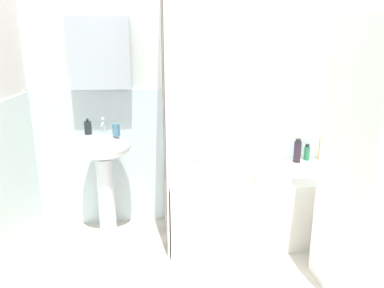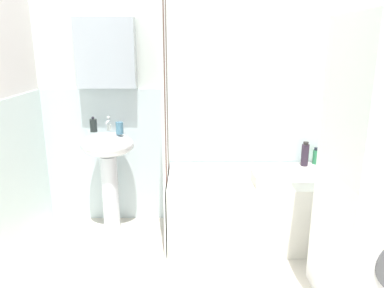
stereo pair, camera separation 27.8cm
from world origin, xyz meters
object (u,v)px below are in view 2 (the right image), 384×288
at_px(soap_dispenser, 93,125).
at_px(conditioner_bottle, 332,153).
at_px(toothbrush_cup, 120,128).
at_px(shampoo_bottle, 316,156).
at_px(lotion_bottle, 305,154).
at_px(bathtub, 260,207).
at_px(sink, 108,160).
at_px(towel_folded, 270,179).

xyz_separation_m(soap_dispenser, conditioner_bottle, (2.03, 0.06, -0.27)).
bearing_deg(toothbrush_cup, shampoo_bottle, 5.68).
xyz_separation_m(soap_dispenser, lotion_bottle, (1.79, 0.04, -0.27)).
xyz_separation_m(toothbrush_cup, shampoo_bottle, (1.67, 0.17, -0.30)).
height_order(toothbrush_cup, bathtub, toothbrush_cup).
bearing_deg(sink, shampoo_bottle, 4.41).
bearing_deg(sink, soap_dispenser, 156.89).
height_order(sink, lotion_bottle, sink).
height_order(bathtub, shampoo_bottle, shampoo_bottle).
bearing_deg(shampoo_bottle, towel_folded, -136.08).
xyz_separation_m(conditioner_bottle, shampoo_bottle, (-0.13, 0.03, -0.04)).
relative_size(bathtub, towel_folded, 5.76).
bearing_deg(towel_folded, sink, 164.94).
relative_size(bathtub, conditioner_bottle, 6.72).
bearing_deg(shampoo_bottle, sink, -175.59).
xyz_separation_m(soap_dispenser, towel_folded, (1.40, -0.40, -0.33)).
relative_size(bathtub, shampoo_bottle, 10.04).
bearing_deg(conditioner_bottle, lotion_bottle, -176.33).
relative_size(toothbrush_cup, conditioner_bottle, 0.43).
xyz_separation_m(soap_dispenser, bathtub, (1.38, -0.20, -0.65)).
bearing_deg(bathtub, toothbrush_cup, 173.92).
relative_size(soap_dispenser, conditioner_bottle, 0.58).
bearing_deg(conditioner_bottle, bathtub, -158.36).
relative_size(sink, toothbrush_cup, 8.93).
height_order(soap_dispenser, conditioner_bottle, soap_dispenser).
bearing_deg(lotion_bottle, sink, -176.84).
height_order(toothbrush_cup, towel_folded, toothbrush_cup).
bearing_deg(bathtub, soap_dispenser, 171.72).
relative_size(sink, lotion_bottle, 4.07).
xyz_separation_m(conditioner_bottle, towel_folded, (-0.63, -0.45, -0.06)).
distance_m(soap_dispenser, shampoo_bottle, 1.93).
bearing_deg(towel_folded, shampoo_bottle, 43.92).
relative_size(conditioner_bottle, lotion_bottle, 1.05).
height_order(soap_dispenser, bathtub, soap_dispenser).
bearing_deg(toothbrush_cup, lotion_bottle, 4.43).
height_order(soap_dispenser, toothbrush_cup, soap_dispenser).
xyz_separation_m(shampoo_bottle, lotion_bottle, (-0.11, -0.05, 0.03)).
distance_m(toothbrush_cup, bathtub, 1.32).
xyz_separation_m(sink, bathtub, (1.26, -0.15, -0.36)).
relative_size(bathtub, lotion_bottle, 7.07).
height_order(conditioner_bottle, shampoo_bottle, conditioner_bottle).
xyz_separation_m(shampoo_bottle, towel_folded, (-0.50, -0.48, -0.02)).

